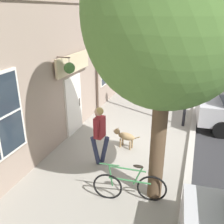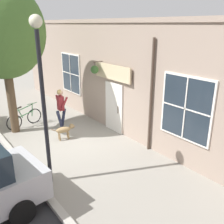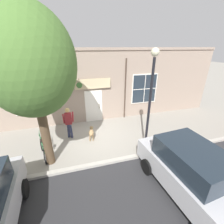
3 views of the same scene
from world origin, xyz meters
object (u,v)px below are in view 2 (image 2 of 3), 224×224
street_tree_by_curb (2,33)px  leaning_bicycle (25,118)px  street_lamp (41,80)px  dog_on_leash (65,130)px  pedestrian_walking (61,105)px

street_tree_by_curb → leaning_bicycle: street_tree_by_curb is taller
street_lamp → street_tree_by_curb: bearing=-94.3°
street_tree_by_curb → leaning_bicycle: 3.73m
dog_on_leash → street_tree_by_curb: size_ratio=0.17×
pedestrian_walking → street_lamp: size_ratio=0.38×
pedestrian_walking → leaning_bicycle: (1.23, -1.21, -0.69)m
leaning_bicycle → street_lamp: (0.88, 4.66, 2.65)m
pedestrian_walking → leaning_bicycle: pedestrian_walking is taller
street_tree_by_curb → pedestrian_walking: bearing=155.2°
street_lamp → pedestrian_walking: bearing=-121.5°
dog_on_leash → leaning_bicycle: leaning_bicycle is taller
street_tree_by_curb → street_lamp: street_tree_by_curb is taller
pedestrian_walking → dog_on_leash: pedestrian_walking is taller
dog_on_leash → street_tree_by_curb: bearing=-54.7°
pedestrian_walking → dog_on_leash: size_ratio=1.79×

